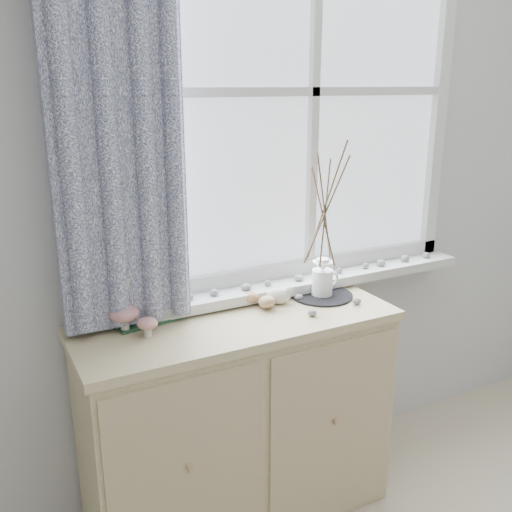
# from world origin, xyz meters

# --- Properties ---
(sideboard) EXTENTS (1.20, 0.45, 0.85)m
(sideboard) POSITION_xyz_m (-0.15, 1.75, 0.43)
(sideboard) COLOR beige
(sideboard) RESTS_ON ground
(botanical_book) EXTENTS (0.31, 0.17, 0.21)m
(botanical_book) POSITION_xyz_m (-0.44, 1.85, 0.95)
(botanical_book) COLOR #21452D
(botanical_book) RESTS_ON sideboard
(toadstool_cluster) EXTENTS (0.15, 0.16, 0.10)m
(toadstool_cluster) POSITION_xyz_m (-0.53, 1.82, 0.91)
(toadstool_cluster) COLOR beige
(toadstool_cluster) RESTS_ON sideboard
(wooden_eggs) EXTENTS (0.10, 0.12, 0.08)m
(wooden_eggs) POSITION_xyz_m (-0.03, 1.83, 0.88)
(wooden_eggs) COLOR tan
(wooden_eggs) RESTS_ON sideboard
(songbird_figurine) EXTENTS (0.15, 0.11, 0.07)m
(songbird_figurine) POSITION_xyz_m (0.06, 1.82, 0.89)
(songbird_figurine) COLOR white
(songbird_figurine) RESTS_ON sideboard
(crocheted_doily) EXTENTS (0.25, 0.25, 0.01)m
(crocheted_doily) POSITION_xyz_m (0.26, 1.81, 0.85)
(crocheted_doily) COLOR black
(crocheted_doily) RESTS_ON sideboard
(twig_pitcher) EXTENTS (0.24, 0.24, 0.64)m
(twig_pitcher) POSITION_xyz_m (0.26, 1.81, 1.22)
(twig_pitcher) COLOR white
(twig_pitcher) RESTS_ON crocheted_doily
(sideboard_pebbles) EXTENTS (0.33, 0.23, 0.02)m
(sideboard_pebbles) POSITION_xyz_m (0.15, 1.75, 0.86)
(sideboard_pebbles) COLOR gray
(sideboard_pebbles) RESTS_ON sideboard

